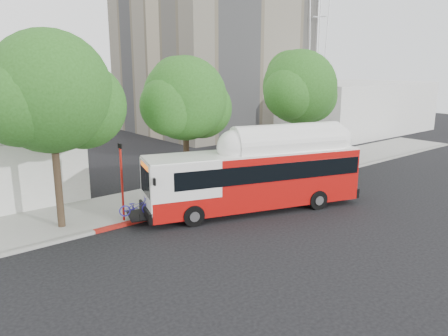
% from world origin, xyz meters
% --- Properties ---
extents(ground, '(120.00, 120.00, 0.00)m').
position_xyz_m(ground, '(0.00, 0.00, 0.00)').
color(ground, black).
rests_on(ground, ground).
extents(sidewalk, '(60.00, 5.00, 0.15)m').
position_xyz_m(sidewalk, '(0.00, 6.50, 0.07)').
color(sidewalk, gray).
rests_on(sidewalk, ground).
extents(curb_strip, '(60.00, 0.30, 0.15)m').
position_xyz_m(curb_strip, '(0.00, 3.90, 0.07)').
color(curb_strip, gray).
rests_on(curb_strip, ground).
extents(red_curb_segment, '(10.00, 0.32, 0.16)m').
position_xyz_m(red_curb_segment, '(-3.00, 3.90, 0.08)').
color(red_curb_segment, maroon).
rests_on(red_curb_segment, ground).
extents(street_tree_left, '(6.67, 5.80, 9.74)m').
position_xyz_m(street_tree_left, '(-8.53, 5.56, 6.60)').
color(street_tree_left, '#2D2116').
rests_on(street_tree_left, ground).
extents(street_tree_mid, '(5.75, 5.00, 8.62)m').
position_xyz_m(street_tree_mid, '(-0.59, 6.06, 5.91)').
color(street_tree_mid, '#2D2116').
rests_on(street_tree_mid, ground).
extents(street_tree_right, '(6.21, 5.40, 9.18)m').
position_xyz_m(street_tree_right, '(9.44, 5.86, 6.26)').
color(street_tree_right, '#2D2116').
rests_on(street_tree_right, ground).
extents(horizon_block, '(20.00, 12.00, 6.00)m').
position_xyz_m(horizon_block, '(30.00, 16.00, 3.00)').
color(horizon_block, silver).
rests_on(horizon_block, ground).
extents(transit_bus, '(13.18, 6.30, 3.88)m').
position_xyz_m(transit_bus, '(0.59, 1.51, 1.81)').
color(transit_bus, '#AE0E0C').
rests_on(transit_bus, ground).
extents(signal_pole, '(0.12, 0.40, 4.21)m').
position_xyz_m(signal_pole, '(-6.18, 4.30, 2.16)').
color(signal_pole, '#A71911').
rests_on(signal_pole, ground).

